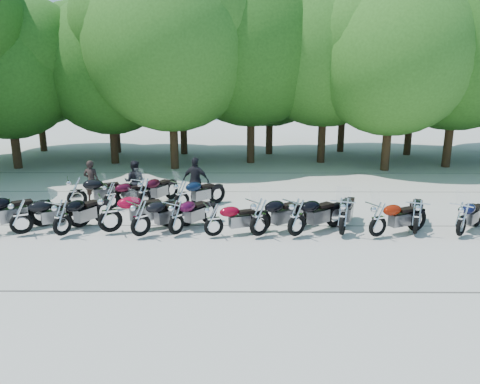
{
  "coord_description": "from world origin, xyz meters",
  "views": [
    {
      "loc": [
        0.09,
        -11.38,
        4.28
      ],
      "look_at": [
        0.0,
        1.5,
        1.1
      ],
      "focal_mm": 32.0,
      "sensor_mm": 36.0,
      "label": 1
    }
  ],
  "objects_px": {
    "motorcycle_7": "(259,216)",
    "rider_1": "(135,181)",
    "motorcycle_9": "(343,215)",
    "motorcycle_3": "(110,212)",
    "rider_2": "(196,181)",
    "motorcycle_16": "(144,192)",
    "motorcycle_10": "(378,218)",
    "motorcycle_1": "(21,215)",
    "motorcycle_6": "(214,219)",
    "motorcycle_14": "(76,191)",
    "motorcycle_15": "(111,195)",
    "motorcycle_11": "(417,216)",
    "motorcycle_2": "(62,217)",
    "motorcycle_17": "(181,194)",
    "motorcycle_4": "(140,217)",
    "rider_0": "(91,181)",
    "motorcycle_8": "(297,216)",
    "motorcycle_12": "(462,218)",
    "motorcycle_5": "(176,217)"
  },
  "relations": [
    {
      "from": "motorcycle_7",
      "to": "rider_1",
      "type": "xyz_separation_m",
      "value": [
        -4.57,
        3.98,
        0.14
      ]
    },
    {
      "from": "motorcycle_9",
      "to": "motorcycle_3",
      "type": "bearing_deg",
      "value": 19.28
    },
    {
      "from": "rider_2",
      "to": "motorcycle_16",
      "type": "bearing_deg",
      "value": 40.67
    },
    {
      "from": "motorcycle_3",
      "to": "rider_1",
      "type": "xyz_separation_m",
      "value": [
        -0.16,
        3.69,
        0.1
      ]
    },
    {
      "from": "motorcycle_3",
      "to": "motorcycle_16",
      "type": "xyz_separation_m",
      "value": [
        0.41,
        2.68,
        -0.05
      ]
    },
    {
      "from": "motorcycle_10",
      "to": "rider_2",
      "type": "bearing_deg",
      "value": 29.94
    },
    {
      "from": "motorcycle_1",
      "to": "motorcycle_6",
      "type": "distance_m",
      "value": 5.64
    },
    {
      "from": "motorcycle_14",
      "to": "motorcycle_15",
      "type": "xyz_separation_m",
      "value": [
        1.22,
        -0.06,
        -0.1
      ]
    },
    {
      "from": "motorcycle_11",
      "to": "rider_2",
      "type": "height_order",
      "value": "rider_2"
    },
    {
      "from": "motorcycle_2",
      "to": "motorcycle_15",
      "type": "relative_size",
      "value": 1.1
    },
    {
      "from": "motorcycle_2",
      "to": "motorcycle_14",
      "type": "distance_m",
      "value": 2.96
    },
    {
      "from": "motorcycle_10",
      "to": "motorcycle_3",
      "type": "bearing_deg",
      "value": 61.51
    },
    {
      "from": "motorcycle_11",
      "to": "motorcycle_15",
      "type": "xyz_separation_m",
      "value": [
        -9.76,
        2.61,
        -0.03
      ]
    },
    {
      "from": "motorcycle_2",
      "to": "motorcycle_17",
      "type": "height_order",
      "value": "motorcycle_2"
    },
    {
      "from": "motorcycle_4",
      "to": "motorcycle_14",
      "type": "distance_m",
      "value": 4.16
    },
    {
      "from": "motorcycle_3",
      "to": "motorcycle_16",
      "type": "distance_m",
      "value": 2.71
    },
    {
      "from": "motorcycle_6",
      "to": "motorcycle_15",
      "type": "height_order",
      "value": "motorcycle_6"
    },
    {
      "from": "motorcycle_16",
      "to": "rider_0",
      "type": "bearing_deg",
      "value": 1.06
    },
    {
      "from": "motorcycle_14",
      "to": "motorcycle_16",
      "type": "height_order",
      "value": "motorcycle_14"
    },
    {
      "from": "motorcycle_2",
      "to": "motorcycle_9",
      "type": "xyz_separation_m",
      "value": [
        8.15,
        0.1,
        0.02
      ]
    },
    {
      "from": "motorcycle_1",
      "to": "motorcycle_9",
      "type": "xyz_separation_m",
      "value": [
        9.39,
        -0.0,
        0.02
      ]
    },
    {
      "from": "motorcycle_3",
      "to": "motorcycle_10",
      "type": "relative_size",
      "value": 1.14
    },
    {
      "from": "motorcycle_4",
      "to": "motorcycle_14",
      "type": "xyz_separation_m",
      "value": [
        -2.95,
        2.93,
        0.04
      ]
    },
    {
      "from": "motorcycle_6",
      "to": "motorcycle_11",
      "type": "relative_size",
      "value": 0.95
    },
    {
      "from": "motorcycle_4",
      "to": "motorcycle_7",
      "type": "relative_size",
      "value": 0.96
    },
    {
      "from": "motorcycle_3",
      "to": "motorcycle_8",
      "type": "distance_m",
      "value": 5.48
    },
    {
      "from": "motorcycle_2",
      "to": "motorcycle_15",
      "type": "height_order",
      "value": "motorcycle_2"
    },
    {
      "from": "motorcycle_11",
      "to": "motorcycle_14",
      "type": "height_order",
      "value": "motorcycle_14"
    },
    {
      "from": "motorcycle_4",
      "to": "rider_2",
      "type": "height_order",
      "value": "rider_2"
    },
    {
      "from": "motorcycle_6",
      "to": "motorcycle_2",
      "type": "bearing_deg",
      "value": 69.61
    },
    {
      "from": "motorcycle_7",
      "to": "motorcycle_10",
      "type": "xyz_separation_m",
      "value": [
        3.41,
        -0.03,
        -0.05
      ]
    },
    {
      "from": "motorcycle_14",
      "to": "motorcycle_15",
      "type": "bearing_deg",
      "value": -117.44
    },
    {
      "from": "motorcycle_2",
      "to": "rider_1",
      "type": "xyz_separation_m",
      "value": [
        1.15,
        3.96,
        0.17
      ]
    },
    {
      "from": "motorcycle_3",
      "to": "motorcycle_8",
      "type": "height_order",
      "value": "motorcycle_3"
    },
    {
      "from": "motorcycle_6",
      "to": "motorcycle_12",
      "type": "height_order",
      "value": "motorcycle_12"
    },
    {
      "from": "motorcycle_12",
      "to": "rider_2",
      "type": "height_order",
      "value": "rider_2"
    },
    {
      "from": "motorcycle_15",
      "to": "motorcycle_4",
      "type": "bearing_deg",
      "value": 171.29
    },
    {
      "from": "motorcycle_4",
      "to": "rider_0",
      "type": "distance_m",
      "value": 4.93
    },
    {
      "from": "motorcycle_3",
      "to": "motorcycle_16",
      "type": "bearing_deg",
      "value": -33.53
    },
    {
      "from": "motorcycle_11",
      "to": "rider_1",
      "type": "height_order",
      "value": "rider_1"
    },
    {
      "from": "motorcycle_2",
      "to": "motorcycle_17",
      "type": "xyz_separation_m",
      "value": [
        3.09,
        2.72,
        -0.01
      ]
    },
    {
      "from": "motorcycle_9",
      "to": "motorcycle_5",
      "type": "bearing_deg",
      "value": 20.53
    },
    {
      "from": "motorcycle_1",
      "to": "motorcycle_5",
      "type": "relative_size",
      "value": 1.05
    },
    {
      "from": "rider_2",
      "to": "motorcycle_4",
      "type": "bearing_deg",
      "value": 89.12
    },
    {
      "from": "motorcycle_2",
      "to": "motorcycle_5",
      "type": "bearing_deg",
      "value": -151.12
    },
    {
      "from": "motorcycle_4",
      "to": "motorcycle_10",
      "type": "relative_size",
      "value": 1.05
    },
    {
      "from": "motorcycle_5",
      "to": "motorcycle_9",
      "type": "height_order",
      "value": "motorcycle_9"
    },
    {
      "from": "motorcycle_10",
      "to": "motorcycle_12",
      "type": "xyz_separation_m",
      "value": [
        2.44,
        0.08,
        -0.01
      ]
    },
    {
      "from": "motorcycle_1",
      "to": "motorcycle_17",
      "type": "xyz_separation_m",
      "value": [
        4.33,
        2.61,
        -0.01
      ]
    },
    {
      "from": "motorcycle_6",
      "to": "rider_2",
      "type": "bearing_deg",
      "value": -6.52
    }
  ]
}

